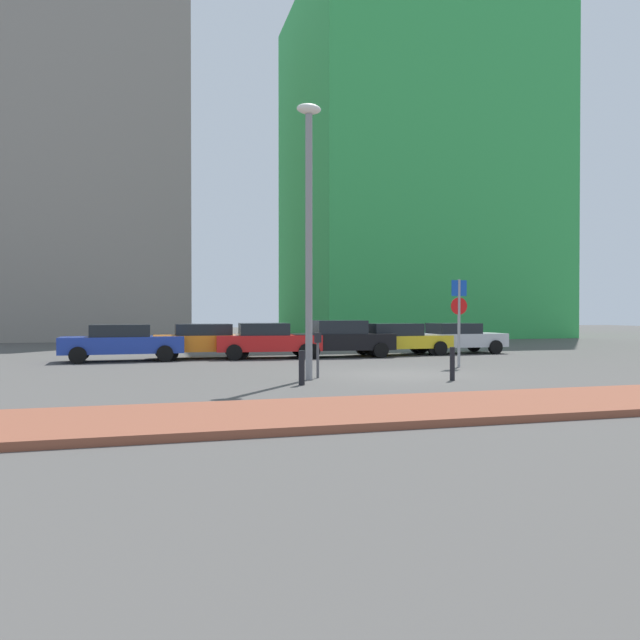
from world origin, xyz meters
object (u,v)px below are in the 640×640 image
at_px(parking_meter, 318,349).
at_px(traffic_bollard_mid, 302,368).
at_px(parked_car_orange, 204,340).
at_px(parked_car_black, 342,338).
at_px(parking_sign_post, 459,312).
at_px(parked_car_red, 267,340).
at_px(parked_car_blue, 122,342).
at_px(parked_car_silver, 455,338).
at_px(traffic_bollard_near, 452,364).
at_px(street_lamp, 309,220).
at_px(parked_car_yellow, 399,338).

relative_size(parking_meter, traffic_bollard_mid, 1.44).
height_order(parked_car_orange, parking_meter, parked_car_orange).
distance_m(parked_car_black, parking_sign_post, 6.27).
xyz_separation_m(parked_car_red, traffic_bollard_mid, (-0.79, -9.39, -0.31)).
bearing_deg(traffic_bollard_mid, parked_car_blue, 117.96).
bearing_deg(parked_car_silver, parked_car_black, -173.07).
height_order(parked_car_blue, traffic_bollard_near, parked_car_blue).
bearing_deg(parked_car_red, parking_meter, -89.54).
bearing_deg(parked_car_silver, parked_car_blue, -177.92).
bearing_deg(parked_car_black, traffic_bollard_near, -87.98).
relative_size(parked_car_blue, parked_car_silver, 1.02).
xyz_separation_m(parked_car_silver, traffic_bollard_near, (-5.43, -10.00, -0.27)).
distance_m(parked_car_blue, parking_sign_post, 12.92).
bearing_deg(parked_car_red, parked_car_blue, -179.84).
distance_m(parked_car_red, parked_car_silver, 8.97).
height_order(parked_car_blue, street_lamp, street_lamp).
bearing_deg(street_lamp, traffic_bollard_mid, -112.93).
relative_size(parked_car_blue, parked_car_yellow, 1.03).
bearing_deg(parked_car_black, parked_car_yellow, 7.55).
xyz_separation_m(parking_sign_post, parking_meter, (-5.66, -2.05, -1.08)).
bearing_deg(parked_car_orange, parked_car_red, -11.80).
bearing_deg(parking_meter, parked_car_blue, 126.60).
relative_size(parked_car_yellow, traffic_bollard_near, 4.83).
relative_size(street_lamp, traffic_bollard_mid, 8.57).
xyz_separation_m(parked_car_orange, parked_car_red, (2.55, -0.53, -0.01)).
bearing_deg(traffic_bollard_mid, parked_car_red, 85.20).
relative_size(parked_car_black, parked_car_silver, 0.97).
height_order(parked_car_silver, parking_sign_post, parking_sign_post).
xyz_separation_m(parked_car_blue, parking_sign_post, (11.49, -5.80, 1.17)).
bearing_deg(parking_sign_post, parked_car_black, 114.13).
distance_m(parked_car_black, traffic_bollard_mid, 10.04).
bearing_deg(parked_car_blue, parked_car_silver, 2.08).
xyz_separation_m(parked_car_silver, parking_meter, (-8.89, -8.38, 0.11)).
xyz_separation_m(parking_meter, traffic_bollard_near, (3.47, -1.62, -0.38)).
relative_size(parked_car_orange, parked_car_black, 0.93).
height_order(parked_car_red, traffic_bollard_mid, parked_car_red).
bearing_deg(parked_car_orange, traffic_bollard_mid, -79.91).
xyz_separation_m(parking_meter, street_lamp, (-0.36, -0.37, 3.68)).
distance_m(parked_car_blue, traffic_bollard_near, 13.27).
distance_m(parked_car_orange, parking_sign_post, 10.49).
bearing_deg(parking_sign_post, parked_car_silver, 62.96).
height_order(traffic_bollard_near, traffic_bollard_mid, traffic_bollard_near).
relative_size(parking_sign_post, traffic_bollard_mid, 3.37).
height_order(parked_car_blue, parked_car_orange, parked_car_orange).
relative_size(parked_car_black, street_lamp, 0.57).
bearing_deg(parked_car_red, parking_sign_post, -45.44).
height_order(parked_car_black, traffic_bollard_near, parked_car_black).
height_order(parked_car_orange, traffic_bollard_near, parked_car_orange).
xyz_separation_m(parked_car_yellow, traffic_bollard_near, (-2.46, -9.67, -0.28)).
height_order(parked_car_black, parking_sign_post, parking_sign_post).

